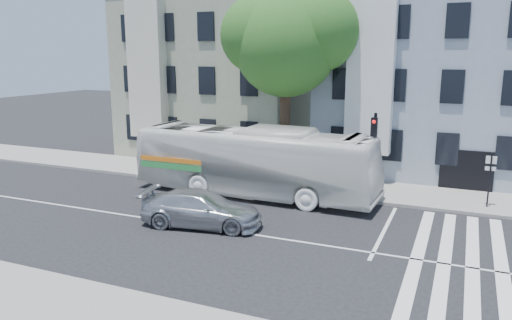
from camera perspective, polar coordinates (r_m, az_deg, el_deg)
The scene contains 10 objects.
ground at distance 20.73m, azimuth -4.89°, elevation -7.81°, with size 120.00×120.00×0.00m, color black.
sidewalk_far at distance 27.70m, azimuth 2.87°, elevation -2.47°, with size 80.00×4.00×0.15m, color gray.
building_left at distance 36.06m, azimuth -3.72°, elevation 9.64°, with size 12.00×10.00×11.00m, color gray.
building_right at distance 32.28m, azimuth 19.35°, elevation 8.70°, with size 12.00×10.00×11.00m, color #8A95A4.
street_tree at distance 27.49m, azimuth 3.71°, elevation 13.73°, with size 7.30×5.90×11.10m.
bus at distance 24.94m, azimuth -0.27°, elevation -0.16°, with size 12.51×2.93×3.49m, color white.
sedan at distance 20.90m, azimuth -6.26°, elevation -5.55°, with size 5.06×2.06×1.47m, color silver.
hedge at distance 26.95m, azimuth -2.93°, elevation -1.96°, with size 8.50×0.84×0.70m, color #24591C, non-canonical shape.
traffic_signal at distance 23.82m, azimuth 13.31°, elevation 1.55°, with size 0.46×0.54×4.36m.
far_sign_pole at distance 24.95m, azimuth 25.19°, elevation -1.31°, with size 0.46×0.17×2.53m.
Camera 1 is at (9.23, -17.17, 7.06)m, focal length 35.00 mm.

